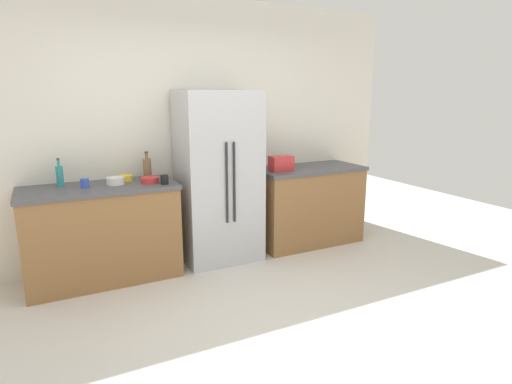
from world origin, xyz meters
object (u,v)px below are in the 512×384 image
at_px(cup_b, 164,180).
at_px(bowl_a, 125,178).
at_px(bowl_c, 150,180).
at_px(toaster, 281,163).
at_px(refrigerator, 219,177).
at_px(bottle_a, 60,176).
at_px(cup_a, 85,183).
at_px(bottle_b, 147,168).
at_px(bowl_b, 115,181).

xyz_separation_m(cup_b, bowl_a, (-0.31, 0.34, -0.02)).
bearing_deg(bowl_c, toaster, -0.37).
bearing_deg(refrigerator, bottle_a, 174.33).
height_order(refrigerator, cup_a, refrigerator).
bearing_deg(toaster, bottle_b, 171.53).
bearing_deg(cup_b, bottle_b, 103.59).
bearing_deg(bottle_b, refrigerator, -12.25).
height_order(toaster, bowl_a, toaster).
xyz_separation_m(cup_b, bowl_b, (-0.42, 0.20, -0.01)).
distance_m(refrigerator, bottle_b, 0.74).
bearing_deg(bottle_a, cup_b, -20.80).
bearing_deg(bottle_a, bowl_b, -16.26).
relative_size(toaster, bowl_c, 1.46).
bearing_deg(bottle_a, bottle_b, 0.27).
height_order(bowl_b, bowl_c, bowl_b).
bearing_deg(bowl_c, bottle_b, 83.00).
bearing_deg(bowl_b, cup_b, -25.57).
bearing_deg(cup_a, bowl_a, 22.34).
bearing_deg(bowl_a, refrigerator, -9.18).
bearing_deg(toaster, refrigerator, 175.29).
relative_size(cup_a, bowl_b, 0.52).
relative_size(bottle_a, bowl_a, 1.87).
bearing_deg(bottle_b, bottle_a, -179.73).
bearing_deg(bowl_a, toaster, -7.23).
relative_size(bottle_a, bowl_c, 1.49).
height_order(cup_a, bowl_b, cup_a).
xyz_separation_m(refrigerator, cup_b, (-0.63, -0.19, 0.07)).
bearing_deg(bottle_a, bowl_a, 0.03).
distance_m(cup_b, bowl_c, 0.17).
relative_size(bottle_b, bowl_b, 1.69).
bearing_deg(cup_b, bowl_a, 132.13).
xyz_separation_m(bottle_b, bowl_a, (-0.22, -0.00, -0.08)).
xyz_separation_m(bowl_a, bowl_c, (0.20, -0.20, -0.00)).
relative_size(bottle_b, bowl_c, 1.57).
distance_m(refrigerator, cup_b, 0.66).
bearing_deg(refrigerator, bowl_a, 170.82).
bearing_deg(bowl_c, cup_b, -51.71).
distance_m(bottle_b, bowl_b, 0.37).
bearing_deg(bottle_b, toaster, -8.47).
xyz_separation_m(bottle_a, bowl_c, (0.78, -0.20, -0.07)).
relative_size(refrigerator, cup_a, 21.29).
height_order(toaster, bottle_b, bottle_b).
relative_size(toaster, bottle_a, 0.97).
relative_size(refrigerator, toaster, 7.01).
bearing_deg(bowl_b, cup_a, -175.37).
height_order(toaster, bowl_b, toaster).
bearing_deg(refrigerator, toaster, -4.71).
bearing_deg(bowl_c, cup_a, 175.84).
distance_m(cup_a, cup_b, 0.71).
height_order(bottle_a, bowl_b, bottle_a).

